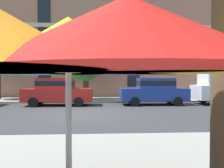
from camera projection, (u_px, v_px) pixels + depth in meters
ground_plane at (82, 114)px, 11.20m from camera, size 120.00×120.00×0.00m
sidewalk_far at (89, 100)px, 17.99m from camera, size 56.00×3.60×0.12m
apartment_building at (92, 38)px, 26.00m from camera, size 47.07×12.08×12.80m
sedan_red at (58, 91)px, 14.76m from camera, size 4.40×1.98×1.78m
sedan_blue at (154, 90)px, 15.13m from camera, size 4.40×1.98×1.78m
street_tree_left at (0, 49)px, 18.02m from camera, size 3.16×2.90×5.59m
street_tree_middle at (86, 56)px, 17.56m from camera, size 3.53×3.29×5.32m
patio_umbrella at (68, 48)px, 2.20m from camera, size 3.56×3.31×2.37m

